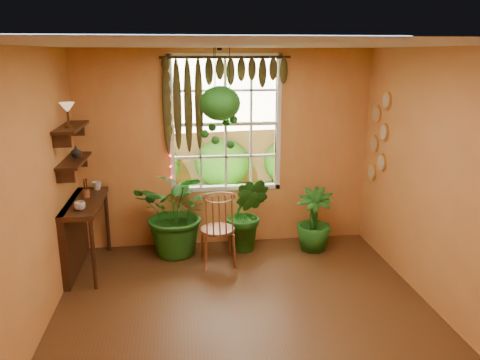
# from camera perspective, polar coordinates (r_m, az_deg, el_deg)

# --- Properties ---
(floor) EXTENTS (4.50, 4.50, 0.00)m
(floor) POSITION_cam_1_polar(r_m,az_deg,el_deg) (4.84, 1.20, -17.74)
(floor) COLOR #512917
(floor) RESTS_ON ground
(ceiling) EXTENTS (4.50, 4.50, 0.00)m
(ceiling) POSITION_cam_1_polar(r_m,az_deg,el_deg) (4.06, 1.42, 16.13)
(ceiling) COLOR silver
(ceiling) RESTS_ON wall_back
(wall_back) EXTENTS (4.00, 0.00, 4.00)m
(wall_back) POSITION_cam_1_polar(r_m,az_deg,el_deg) (6.42, -1.72, 3.70)
(wall_back) COLOR #D78D49
(wall_back) RESTS_ON floor
(wall_left) EXTENTS (0.00, 4.50, 4.50)m
(wall_left) POSITION_cam_1_polar(r_m,az_deg,el_deg) (4.44, -25.21, -3.12)
(wall_left) COLOR #D78D49
(wall_left) RESTS_ON floor
(wall_right) EXTENTS (0.00, 4.50, 4.50)m
(wall_right) POSITION_cam_1_polar(r_m,az_deg,el_deg) (4.96, 24.78, -1.22)
(wall_right) COLOR #D78D49
(wall_right) RESTS_ON floor
(window) EXTENTS (1.52, 0.10, 1.86)m
(window) POSITION_cam_1_polar(r_m,az_deg,el_deg) (6.40, -1.78, 6.83)
(window) COLOR white
(window) RESTS_ON wall_back
(valance_vine) EXTENTS (1.70, 0.12, 1.10)m
(valance_vine) POSITION_cam_1_polar(r_m,az_deg,el_deg) (6.21, -2.50, 11.93)
(valance_vine) COLOR #381F0F
(valance_vine) RESTS_ON window
(string_lights) EXTENTS (0.03, 0.03, 1.54)m
(string_lights) POSITION_cam_1_polar(r_m,az_deg,el_deg) (6.27, -8.68, 6.96)
(string_lights) COLOR #FF2633
(string_lights) RESTS_ON window
(wall_plates) EXTENTS (0.04, 0.32, 1.10)m
(wall_plates) POSITION_cam_1_polar(r_m,az_deg,el_deg) (6.45, 16.54, 4.93)
(wall_plates) COLOR beige
(wall_plates) RESTS_ON wall_right
(counter_ledge) EXTENTS (0.40, 1.20, 0.90)m
(counter_ledge) POSITION_cam_1_polar(r_m,az_deg,el_deg) (6.13, -19.17, -5.52)
(counter_ledge) COLOR #381F0F
(counter_ledge) RESTS_ON floor
(shelf_lower) EXTENTS (0.25, 0.90, 0.04)m
(shelf_lower) POSITION_cam_1_polar(r_m,az_deg,el_deg) (5.88, -19.56, 2.24)
(shelf_lower) COLOR #381F0F
(shelf_lower) RESTS_ON wall_left
(shelf_upper) EXTENTS (0.25, 0.90, 0.04)m
(shelf_upper) POSITION_cam_1_polar(r_m,az_deg,el_deg) (5.81, -19.91, 6.08)
(shelf_upper) COLOR #381F0F
(shelf_upper) RESTS_ON wall_left
(backyard) EXTENTS (14.00, 10.00, 12.00)m
(backyard) POSITION_cam_1_polar(r_m,az_deg,el_deg) (11.01, -2.90, 8.20)
(backyard) COLOR #1E5719
(backyard) RESTS_ON ground
(windsor_chair) EXTENTS (0.46, 0.49, 1.17)m
(windsor_chair) POSITION_cam_1_polar(r_m,az_deg,el_deg) (6.01, -2.69, -7.24)
(windsor_chair) COLOR brown
(windsor_chair) RESTS_ON floor
(potted_plant_left) EXTENTS (1.35, 1.27, 1.19)m
(potted_plant_left) POSITION_cam_1_polar(r_m,az_deg,el_deg) (6.26, -7.50, -3.89)
(potted_plant_left) COLOR #1A5215
(potted_plant_left) RESTS_ON floor
(potted_plant_mid) EXTENTS (0.70, 0.63, 1.05)m
(potted_plant_mid) POSITION_cam_1_polar(r_m,az_deg,el_deg) (6.35, 0.87, -4.16)
(potted_plant_mid) COLOR #1A5215
(potted_plant_mid) RESTS_ON floor
(potted_plant_right) EXTENTS (0.64, 0.64, 0.86)m
(potted_plant_right) POSITION_cam_1_polar(r_m,az_deg,el_deg) (6.48, 9.00, -4.81)
(potted_plant_right) COLOR #1A5215
(potted_plant_right) RESTS_ON floor
(hanging_basket) EXTENTS (0.51, 0.51, 1.25)m
(hanging_basket) POSITION_cam_1_polar(r_m,az_deg,el_deg) (5.96, -2.44, 8.79)
(hanging_basket) COLOR black
(hanging_basket) RESTS_ON ceiling
(cup_a) EXTENTS (0.17, 0.17, 0.10)m
(cup_a) POSITION_cam_1_polar(r_m,az_deg,el_deg) (5.64, -18.94, -3.01)
(cup_a) COLOR silver
(cup_a) RESTS_ON counter_ledge
(cup_b) EXTENTS (0.13, 0.13, 0.11)m
(cup_b) POSITION_cam_1_polar(r_m,az_deg,el_deg) (6.39, -17.04, -0.67)
(cup_b) COLOR beige
(cup_b) RESTS_ON counter_ledge
(brush_jar) EXTENTS (0.08, 0.08, 0.31)m
(brush_jar) POSITION_cam_1_polar(r_m,az_deg,el_deg) (6.09, -18.30, -0.93)
(brush_jar) COLOR brown
(brush_jar) RESTS_ON counter_ledge
(shelf_vase) EXTENTS (0.14, 0.14, 0.14)m
(shelf_vase) POSITION_cam_1_polar(r_m,az_deg,el_deg) (5.98, -19.36, 3.29)
(shelf_vase) COLOR #B2AD99
(shelf_vase) RESTS_ON shelf_lower
(tiffany_lamp) EXTENTS (0.17, 0.17, 0.28)m
(tiffany_lamp) POSITION_cam_1_polar(r_m,az_deg,el_deg) (5.63, -20.31, 8.10)
(tiffany_lamp) COLOR #543818
(tiffany_lamp) RESTS_ON shelf_upper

